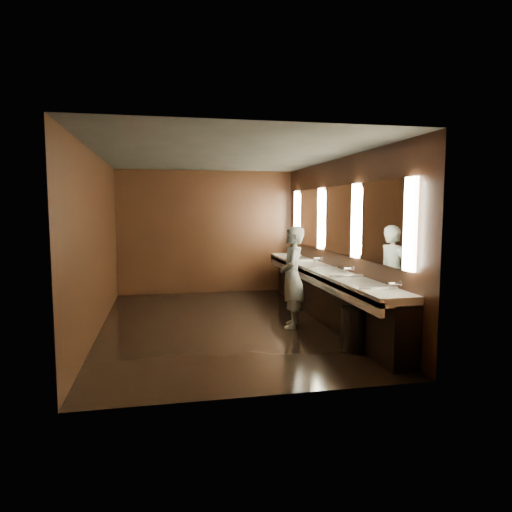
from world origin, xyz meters
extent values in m
plane|color=black|center=(0.00, 0.00, 0.00)|extent=(6.00, 6.00, 0.00)
cube|color=#2D2D2B|center=(0.00, 0.00, 2.80)|extent=(4.00, 6.00, 0.02)
cube|color=black|center=(0.00, 3.00, 1.40)|extent=(4.00, 0.02, 2.80)
cube|color=black|center=(0.00, -3.00, 1.40)|extent=(4.00, 0.02, 2.80)
cube|color=black|center=(-2.00, 0.00, 1.40)|extent=(0.02, 6.00, 2.80)
cube|color=black|center=(2.00, 0.00, 1.40)|extent=(0.02, 6.00, 2.80)
cube|color=black|center=(1.82, 0.00, 0.40)|extent=(0.36, 5.40, 0.81)
cube|color=white|center=(1.73, 0.00, 0.85)|extent=(0.55, 5.40, 0.12)
cube|color=white|center=(1.48, 0.00, 0.77)|extent=(0.06, 5.40, 0.18)
cylinder|color=silver|center=(1.91, -2.20, 0.99)|extent=(0.18, 0.04, 0.04)
cylinder|color=silver|center=(1.91, -0.73, 0.99)|extent=(0.18, 0.04, 0.04)
cylinder|color=silver|center=(1.91, 0.73, 0.99)|extent=(0.18, 0.04, 0.04)
cylinder|color=silver|center=(1.91, 2.20, 0.99)|extent=(0.18, 0.04, 0.04)
cube|color=#FEF3C6|center=(1.97, -2.40, 1.75)|extent=(0.06, 0.22, 1.15)
cube|color=white|center=(1.99, -1.60, 1.75)|extent=(0.03, 1.32, 1.15)
cube|color=#FEF3C6|center=(1.97, -0.80, 1.75)|extent=(0.06, 0.23, 1.15)
cube|color=white|center=(1.99, 0.00, 1.75)|extent=(0.03, 1.32, 1.15)
cube|color=#FEF3C6|center=(1.97, 0.80, 1.75)|extent=(0.06, 0.23, 1.15)
cube|color=white|center=(1.99, 1.60, 1.75)|extent=(0.03, 1.32, 1.15)
cube|color=#FEF3C6|center=(1.97, 2.40, 1.75)|extent=(0.06, 0.22, 1.15)
imported|color=#81A3C1|center=(1.07, -0.37, 0.83)|extent=(0.56, 0.69, 1.66)
cylinder|color=black|center=(1.58, -1.74, 0.30)|extent=(0.48, 0.48, 0.60)
camera|label=1|loc=(-0.99, -7.46, 1.95)|focal=32.00mm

